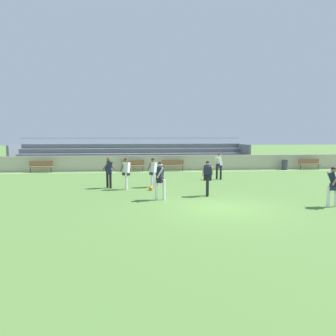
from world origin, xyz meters
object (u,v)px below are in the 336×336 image
object	(u,v)px
trash_bin	(285,165)
player_dark_on_ball	(333,183)
bench_far_left	(41,165)
player_dark_trailing_run	(208,175)
player_white_deep_cover	(153,170)
player_white_overlapping	(219,164)
player_dark_dropping_back	(109,170)
player_dark_wide_right	(160,177)
soccer_ball	(151,188)
bench_near_wall_gap	(133,165)
bench_near_bin	(173,164)
bench_far_right	(309,163)
player_white_pressing_high	(126,171)
bleacher_stand	(133,155)

from	to	relation	value
trash_bin	player_dark_on_ball	bearing A→B (deg)	-108.39
bench_far_left	player_dark_trailing_run	world-z (taller)	player_dark_trailing_run
player_white_deep_cover	bench_far_left	bearing A→B (deg)	136.31
player_white_overlapping	player_dark_dropping_back	bearing A→B (deg)	-157.69
player_white_deep_cover	player_dark_trailing_run	distance (m)	3.73
player_dark_wide_right	soccer_ball	xyz separation A→B (m)	(-0.31, 2.50, -0.91)
bench_near_wall_gap	player_white_overlapping	world-z (taller)	player_white_overlapping
bench_near_bin	player_dark_trailing_run	bearing A→B (deg)	-87.71
bench_far_left	bench_far_right	bearing A→B (deg)	0.00
player_white_pressing_high	player_dark_on_ball	xyz separation A→B (m)	(8.38, -5.04, -0.05)
bleacher_stand	bench_near_wall_gap	distance (m)	3.06
player_white_deep_cover	trash_bin	bearing A→B (deg)	34.79
bench_near_wall_gap	player_dark_trailing_run	distance (m)	11.29
player_dark_wide_right	player_white_overlapping	distance (m)	7.63
bench_near_wall_gap	player_dark_wide_right	distance (m)	11.46
bench_near_bin	player_white_overlapping	xyz separation A→B (m)	(2.44, -5.09, 0.47)
bench_far_right	player_dark_on_ball	bearing A→B (deg)	-116.08
bench_near_wall_gap	player_white_pressing_high	distance (m)	8.45
player_dark_wide_right	player_dark_on_ball	bearing A→B (deg)	-17.19
bench_near_wall_gap	bench_far_right	xyz separation A→B (m)	(14.69, 0.00, 0.00)
bench_near_bin	bench_far_left	size ratio (longest dim) A/B	1.00
bench_far_right	player_white_deep_cover	distance (m)	15.64
player_white_deep_cover	player_white_pressing_high	size ratio (longest dim) A/B	0.96
bleacher_stand	soccer_ball	world-z (taller)	bleacher_stand
trash_bin	player_dark_wide_right	distance (m)	16.10
bench_near_bin	trash_bin	xyz separation A→B (m)	(9.42, 0.08, -0.12)
trash_bin	player_dark_dropping_back	bearing A→B (deg)	-150.03
trash_bin	soccer_ball	size ratio (longest dim) A/B	3.87
trash_bin	player_white_deep_cover	world-z (taller)	player_white_deep_cover
player_white_pressing_high	player_dark_wide_right	size ratio (longest dim) A/B	0.98
bench_far_right	bench_far_left	distance (m)	21.74
bench_far_right	player_dark_dropping_back	size ratio (longest dim) A/B	1.07
bench_near_bin	player_white_deep_cover	world-z (taller)	player_white_deep_cover
player_dark_wide_right	player_dark_on_ball	size ratio (longest dim) A/B	1.06
bench_near_wall_gap	player_dark_wide_right	size ratio (longest dim) A/B	1.06
bench_far_left	player_white_deep_cover	world-z (taller)	player_white_deep_cover
player_white_overlapping	soccer_ball	bearing A→B (deg)	-140.66
bleacher_stand	player_dark_dropping_back	bearing A→B (deg)	-96.57
player_white_overlapping	player_white_pressing_high	bearing A→B (deg)	-150.47
bench_near_wall_gap	player_dark_on_ball	bearing A→B (deg)	-59.01
bench_far_left	player_dark_on_ball	xyz separation A→B (m)	(15.14, -13.48, 0.41)
bench_far_left	player_dark_dropping_back	size ratio (longest dim) A/B	1.07
player_white_deep_cover	bench_far_right	bearing A→B (deg)	30.18
bench_near_bin	player_white_pressing_high	xyz separation A→B (m)	(-3.47, -8.43, 0.45)
bench_far_left	player_dark_on_ball	size ratio (longest dim) A/B	1.12
bench_near_wall_gap	bench_near_bin	xyz separation A→B (m)	(3.18, 0.00, 0.00)
bleacher_stand	player_white_deep_cover	distance (m)	10.92
player_white_overlapping	bench_far_left	bearing A→B (deg)	158.13
player_white_deep_cover	player_white_pressing_high	distance (m)	1.57
player_white_overlapping	bench_near_wall_gap	bearing A→B (deg)	137.86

